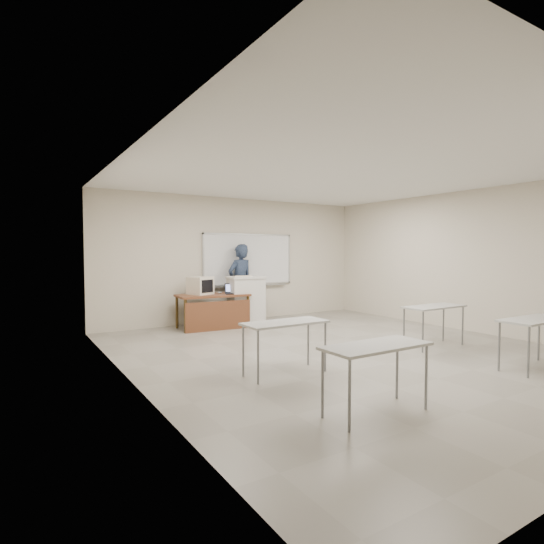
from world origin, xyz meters
TOP-DOWN VIEW (x-y plane):
  - floor at (0.00, 0.00)m, footprint 7.00×8.00m
  - whiteboard at (0.30, 3.97)m, footprint 2.48×0.10m
  - student_desks at (-0.00, -1.35)m, footprint 4.40×2.20m
  - instructor_desk at (-0.98, 3.19)m, footprint 1.55×0.77m
  - podium at (-0.20, 3.20)m, footprint 0.80×0.58m
  - crt_monitor at (-1.23, 3.43)m, footprint 0.43×0.48m
  - laptop at (-0.58, 3.17)m, footprint 0.31×0.28m
  - mouse at (-0.78, 3.35)m, footprint 0.10×0.07m
  - keyboard at (-0.35, 3.08)m, footprint 0.43×0.17m
  - presenter at (-0.06, 3.75)m, footprint 0.76×0.57m

SIDE VIEW (x-z plane):
  - floor at x=0.00m, z-range -0.01..0.00m
  - instructor_desk at x=-0.98m, z-range 0.18..0.93m
  - podium at x=-0.20m, z-range 0.00..1.13m
  - student_desks at x=0.00m, z-range 0.31..1.04m
  - mouse at x=-0.78m, z-range 0.75..0.79m
  - laptop at x=-0.58m, z-range 0.69..0.92m
  - presenter at x=-0.06m, z-range 0.00..1.88m
  - crt_monitor at x=-1.23m, z-range 0.74..1.15m
  - keyboard at x=-0.35m, z-range 1.13..1.15m
  - whiteboard at x=0.30m, z-range 0.83..2.14m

